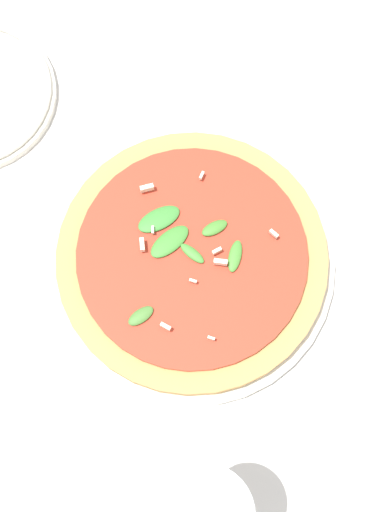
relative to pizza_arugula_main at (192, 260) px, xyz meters
The scene contains 3 objects.
ground_plane 0.04m from the pizza_arugula_main, 168.13° to the left, with size 6.00×6.00×0.00m, color silver.
pizza_arugula_main is the anchor object (origin of this frame).
wine_glass 0.27m from the pizza_arugula_main, 74.40° to the right, with size 0.08×0.08×0.17m.
Camera 1 is at (0.08, -0.22, 0.74)m, focal length 50.00 mm.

